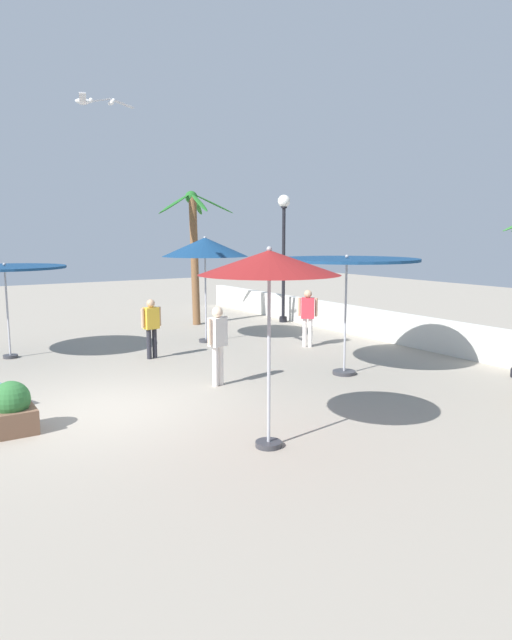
{
  "coord_description": "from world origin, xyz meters",
  "views": [
    {
      "loc": [
        9.71,
        -2.93,
        3.15
      ],
      "look_at": [
        0.0,
        3.24,
        1.4
      ],
      "focal_mm": 31.38,
      "sensor_mm": 36.0,
      "label": 1
    }
  ],
  "objects": [
    {
      "name": "ground_plane",
      "position": [
        0.0,
        0.0,
        0.0
      ],
      "size": [
        56.0,
        56.0,
        0.0
      ],
      "primitive_type": "plane",
      "color": "#9E9384"
    },
    {
      "name": "guest_0",
      "position": [
        -0.42,
        2.55,
        1.02
      ],
      "size": [
        0.33,
        0.54,
        1.69
      ],
      "color": "silver",
      "rests_on": "ground_plane"
    },
    {
      "name": "guest_3",
      "position": [
        -2.68,
        6.67,
        0.98
      ],
      "size": [
        0.42,
        0.45,
        1.63
      ],
      "color": "silver",
      "rests_on": "ground_plane"
    },
    {
      "name": "patio_umbrella_2",
      "position": [
        -5.66,
        -0.71,
        2.29
      ],
      "size": [
        2.99,
        2.99,
        2.46
      ],
      "color": "#333338",
      "rests_on": "ground_plane"
    },
    {
      "name": "patio_umbrella_3",
      "position": [
        -4.89,
        4.59,
        2.79
      ],
      "size": [
        2.51,
        2.51,
        3.12
      ],
      "color": "#333338",
      "rests_on": "ground_plane"
    },
    {
      "name": "guest_1",
      "position": [
        -3.63,
        2.37,
        0.92
      ],
      "size": [
        0.28,
        0.56,
        1.54
      ],
      "color": "#26262D",
      "rests_on": "ground_plane"
    },
    {
      "name": "palm_tree_0",
      "position": [
        -8.15,
        5.82,
        2.96
      ],
      "size": [
        2.88,
        2.86,
        4.67
      ],
      "color": "brown",
      "rests_on": "ground_plane"
    },
    {
      "name": "patio_umbrella_1",
      "position": [
        3.03,
        1.53,
        2.74
      ],
      "size": [
        2.06,
        2.06,
        3.0
      ],
      "color": "#333338",
      "rests_on": "ground_plane"
    },
    {
      "name": "lamp_post_1",
      "position": [
        -6.82,
        8.74,
        3.1
      ],
      "size": [
        0.44,
        0.44,
        4.56
      ],
      "color": "black",
      "rests_on": "ground_plane"
    },
    {
      "name": "seagull_2",
      "position": [
        -2.75,
        0.64,
        5.97
      ],
      "size": [
        1.12,
        0.45,
        0.14
      ],
      "color": "white"
    },
    {
      "name": "planter",
      "position": [
        0.32,
        -1.61,
        0.38
      ],
      "size": [
        0.7,
        0.7,
        0.85
      ],
      "color": "brown",
      "rests_on": "ground_plane"
    },
    {
      "name": "seagull_1",
      "position": [
        -5.44,
        2.14,
        6.63
      ],
      "size": [
        0.38,
        1.29,
        0.19
      ],
      "color": "white"
    },
    {
      "name": "boundary_wall",
      "position": [
        0.0,
        9.25,
        0.45
      ],
      "size": [
        25.2,
        0.3,
        0.89
      ],
      "primitive_type": "cube",
      "color": "silver",
      "rests_on": "ground_plane"
    },
    {
      "name": "patio_umbrella_0",
      "position": [
        0.28,
        5.44,
        2.51
      ],
      "size": [
        3.19,
        3.19,
        2.72
      ],
      "color": "#333338",
      "rests_on": "ground_plane"
    }
  ]
}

